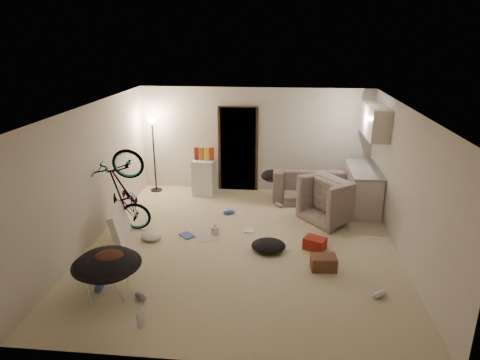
# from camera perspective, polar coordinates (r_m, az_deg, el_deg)

# --- Properties ---
(floor) EXTENTS (5.50, 6.00, 0.02)m
(floor) POSITION_cam_1_polar(r_m,az_deg,el_deg) (7.93, 0.43, -8.66)
(floor) COLOR beige
(floor) RESTS_ON ground
(ceiling) EXTENTS (5.50, 6.00, 0.02)m
(ceiling) POSITION_cam_1_polar(r_m,az_deg,el_deg) (7.13, 0.48, 9.63)
(ceiling) COLOR white
(ceiling) RESTS_ON wall_back
(wall_back) EXTENTS (5.50, 0.02, 2.50)m
(wall_back) POSITION_cam_1_polar(r_m,az_deg,el_deg) (10.32, 2.00, 5.35)
(wall_back) COLOR beige
(wall_back) RESTS_ON floor
(wall_front) EXTENTS (5.50, 0.02, 2.50)m
(wall_front) POSITION_cam_1_polar(r_m,az_deg,el_deg) (4.70, -3.01, -11.82)
(wall_front) COLOR beige
(wall_front) RESTS_ON floor
(wall_left) EXTENTS (0.02, 6.00, 2.50)m
(wall_left) POSITION_cam_1_polar(r_m,az_deg,el_deg) (8.15, -19.26, 0.62)
(wall_left) COLOR beige
(wall_left) RESTS_ON floor
(wall_right) EXTENTS (0.02, 6.00, 2.50)m
(wall_right) POSITION_cam_1_polar(r_m,az_deg,el_deg) (7.70, 21.35, -0.66)
(wall_right) COLOR beige
(wall_right) RESTS_ON floor
(doorway) EXTENTS (0.85, 0.10, 2.04)m
(doorway) POSITION_cam_1_polar(r_m,az_deg,el_deg) (10.37, -0.24, 4.12)
(doorway) COLOR black
(doorway) RESTS_ON floor
(door_trim) EXTENTS (0.97, 0.04, 2.10)m
(door_trim) POSITION_cam_1_polar(r_m,az_deg,el_deg) (10.34, -0.26, 4.08)
(door_trim) COLOR #382413
(door_trim) RESTS_ON floor
(floor_lamp) EXTENTS (0.28, 0.28, 1.81)m
(floor_lamp) POSITION_cam_1_polar(r_m,az_deg,el_deg) (10.39, -11.52, 5.40)
(floor_lamp) COLOR black
(floor_lamp) RESTS_ON floor
(kitchen_counter) EXTENTS (0.60, 1.50, 0.88)m
(kitchen_counter) POSITION_cam_1_polar(r_m,az_deg,el_deg) (9.73, 15.97, -1.21)
(kitchen_counter) COLOR beige
(kitchen_counter) RESTS_ON floor
(counter_top) EXTENTS (0.64, 1.54, 0.04)m
(counter_top) POSITION_cam_1_polar(r_m,az_deg,el_deg) (9.58, 16.21, 1.38)
(counter_top) COLOR gray
(counter_top) RESTS_ON kitchen_counter
(kitchen_uppers) EXTENTS (0.38, 1.40, 0.65)m
(kitchen_uppers) POSITION_cam_1_polar(r_m,az_deg,el_deg) (9.36, 17.58, 7.49)
(kitchen_uppers) COLOR beige
(kitchen_uppers) RESTS_ON wall_right
(sofa) EXTENTS (1.94, 0.85, 0.56)m
(sofa) POSITION_cam_1_polar(r_m,az_deg,el_deg) (10.07, 9.81, -1.04)
(sofa) COLOR #383F37
(sofa) RESTS_ON floor
(armchair) EXTENTS (1.35, 1.38, 0.68)m
(armchair) POSITION_cam_1_polar(r_m,az_deg,el_deg) (9.10, 12.83, -3.03)
(armchair) COLOR #383F37
(armchair) RESTS_ON floor
(bicycle) EXTENTS (1.77, 0.85, 1.00)m
(bicycle) POSITION_cam_1_polar(r_m,az_deg,el_deg) (8.52, -14.99, -3.89)
(bicycle) COLOR black
(bicycle) RESTS_ON floor
(book_asset) EXTENTS (0.28, 0.24, 0.02)m
(book_asset) POSITION_cam_1_polar(r_m,az_deg,el_deg) (6.04, -13.45, -18.79)
(book_asset) COLOR #A12618
(book_asset) RESTS_ON floor
(mini_fridge) EXTENTS (0.53, 0.53, 0.85)m
(mini_fridge) POSITION_cam_1_polar(r_m,az_deg,el_deg) (10.25, -4.77, 0.40)
(mini_fridge) COLOR white
(mini_fridge) RESTS_ON floor
(snack_box_0) EXTENTS (0.11, 0.08, 0.30)m
(snack_box_0) POSITION_cam_1_polar(r_m,az_deg,el_deg) (10.11, -5.81, 3.52)
(snack_box_0) COLOR #A12618
(snack_box_0) RESTS_ON mini_fridge
(snack_box_1) EXTENTS (0.10, 0.07, 0.30)m
(snack_box_1) POSITION_cam_1_polar(r_m,az_deg,el_deg) (10.09, -5.14, 3.51)
(snack_box_1) COLOR orange
(snack_box_1) RESTS_ON mini_fridge
(snack_box_2) EXTENTS (0.10, 0.07, 0.30)m
(snack_box_2) POSITION_cam_1_polar(r_m,az_deg,el_deg) (10.07, -4.47, 3.49)
(snack_box_2) COLOR yellow
(snack_box_2) RESTS_ON mini_fridge
(snack_box_3) EXTENTS (0.11, 0.08, 0.30)m
(snack_box_3) POSITION_cam_1_polar(r_m,az_deg,el_deg) (10.05, -3.79, 3.48)
(snack_box_3) COLOR #A12618
(snack_box_3) RESTS_ON mini_fridge
(saucer_chair) EXTENTS (0.99, 0.99, 0.70)m
(saucer_chair) POSITION_cam_1_polar(r_m,az_deg,el_deg) (6.61, -17.26, -11.38)
(saucer_chair) COLOR silver
(saucer_chair) RESTS_ON floor
(hoodie) EXTENTS (0.59, 0.54, 0.22)m
(hoodie) POSITION_cam_1_polar(r_m,az_deg,el_deg) (6.47, -17.12, -10.00)
(hoodie) COLOR #4E281A
(hoodie) RESTS_ON saucer_chair
(sofa_drape) EXTENTS (0.58, 0.49, 0.28)m
(sofa_drape) POSITION_cam_1_polar(r_m,az_deg,el_deg) (9.96, 4.43, 0.55)
(sofa_drape) COLOR black
(sofa_drape) RESTS_ON sofa
(tv_box) EXTENTS (0.41, 1.00, 0.65)m
(tv_box) POSITION_cam_1_polar(r_m,az_deg,el_deg) (8.27, -15.74, -5.66)
(tv_box) COLOR silver
(tv_box) RESTS_ON floor
(drink_case_a) EXTENTS (0.43, 0.32, 0.23)m
(drink_case_a) POSITION_cam_1_polar(r_m,az_deg,el_deg) (7.24, 11.09, -10.78)
(drink_case_a) COLOR brown
(drink_case_a) RESTS_ON floor
(drink_case_b) EXTENTS (0.45, 0.41, 0.21)m
(drink_case_b) POSITION_cam_1_polar(r_m,az_deg,el_deg) (7.84, 9.95, -8.33)
(drink_case_b) COLOR #A12618
(drink_case_b) RESTS_ON floor
(juicer) EXTENTS (0.15, 0.15, 0.22)m
(juicer) POSITION_cam_1_polar(r_m,az_deg,el_deg) (8.29, -3.34, -6.64)
(juicer) COLOR silver
(juicer) RESTS_ON floor
(newspaper) EXTENTS (0.58, 0.64, 0.01)m
(newspaper) POSITION_cam_1_polar(r_m,az_deg,el_deg) (8.26, -4.69, -7.44)
(newspaper) COLOR #B0A9A3
(newspaper) RESTS_ON floor
(book_blue) EXTENTS (0.33, 0.33, 0.03)m
(book_blue) POSITION_cam_1_polar(r_m,az_deg,el_deg) (8.29, -7.08, -7.35)
(book_blue) COLOR #3254B5
(book_blue) RESTS_ON floor
(book_white) EXTENTS (0.18, 0.24, 0.02)m
(book_white) POSITION_cam_1_polar(r_m,az_deg,el_deg) (8.45, 1.21, -6.71)
(book_white) COLOR silver
(book_white) RESTS_ON floor
(shoe_0) EXTENTS (0.28, 0.19, 0.10)m
(shoe_0) POSITION_cam_1_polar(r_m,az_deg,el_deg) (9.17, -1.48, -4.31)
(shoe_0) COLOR #3254B5
(shoe_0) RESTS_ON floor
(shoe_1) EXTENTS (0.26, 0.25, 0.09)m
(shoe_1) POSITION_cam_1_polar(r_m,az_deg,el_deg) (9.59, 5.21, -3.33)
(shoe_1) COLOR slate
(shoe_1) RESTS_ON floor
(shoe_2) EXTENTS (0.13, 0.30, 0.11)m
(shoe_2) POSITION_cam_1_polar(r_m,az_deg,el_deg) (6.96, -18.22, -13.32)
(shoe_2) COLOR #3254B5
(shoe_2) RESTS_ON floor
(shoe_3) EXTENTS (0.26, 0.22, 0.09)m
(shoe_3) POSITION_cam_1_polar(r_m,az_deg,el_deg) (6.59, -13.08, -14.88)
(shoe_3) COLOR slate
(shoe_3) RESTS_ON floor
(shoe_4) EXTENTS (0.27, 0.23, 0.10)m
(shoe_4) POSITION_cam_1_polar(r_m,az_deg,el_deg) (6.79, 18.14, -14.24)
(shoe_4) COLOR white
(shoe_4) RESTS_ON floor
(clothes_lump_a) EXTENTS (0.65, 0.57, 0.20)m
(clothes_lump_a) POSITION_cam_1_polar(r_m,az_deg,el_deg) (7.69, 3.82, -8.71)
(clothes_lump_a) COLOR black
(clothes_lump_a) RESTS_ON floor
(clothes_lump_c) EXTENTS (0.55, 0.55, 0.13)m
(clothes_lump_c) POSITION_cam_1_polar(r_m,az_deg,el_deg) (8.27, -11.78, -7.29)
(clothes_lump_c) COLOR silver
(clothes_lump_c) RESTS_ON floor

